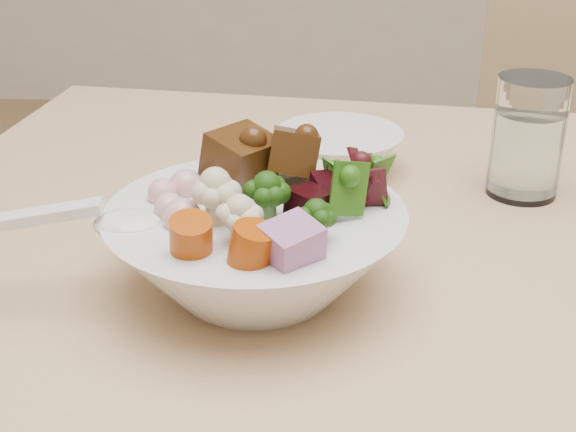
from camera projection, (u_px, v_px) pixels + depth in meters
The scene contains 4 objects.
food_bowl at pixel (258, 243), 0.68m from camera, with size 0.25×0.25×0.14m.
soup_spoon at pixel (104, 222), 0.64m from camera, with size 0.16×0.05×0.03m.
water_glass at pixel (527, 142), 0.85m from camera, with size 0.08×0.08×0.13m.
side_bowl at pixel (339, 152), 0.92m from camera, with size 0.15×0.15×0.05m, color silver, non-canonical shape.
Camera 1 is at (-0.20, -0.58, 1.15)m, focal length 50.00 mm.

